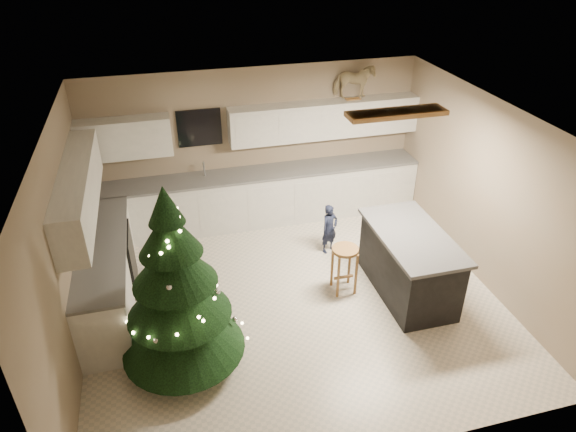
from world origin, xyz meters
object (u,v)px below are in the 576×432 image
object	(u,v)px
christmas_tree	(178,297)
bar_stool	(345,259)
island	(409,263)
toddler	(330,229)
rocking_horse	(354,82)

from	to	relation	value
christmas_tree	bar_stool	bearing A→B (deg)	19.21
island	bar_stool	bearing A→B (deg)	163.55
toddler	christmas_tree	bearing A→B (deg)	-167.12
island	toddler	distance (m)	1.43
bar_stool	rocking_horse	size ratio (longest dim) A/B	1.03
bar_stool	rocking_horse	bearing A→B (deg)	68.60
island	christmas_tree	world-z (taller)	christmas_tree
island	christmas_tree	size ratio (longest dim) A/B	0.72
island	christmas_tree	distance (m)	3.22
rocking_horse	christmas_tree	bearing A→B (deg)	144.05
toddler	bar_stool	bearing A→B (deg)	-120.30
christmas_tree	toddler	distance (m)	3.04
island	rocking_horse	world-z (taller)	rocking_horse
island	rocking_horse	bearing A→B (deg)	88.92
toddler	rocking_horse	distance (m)	2.43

